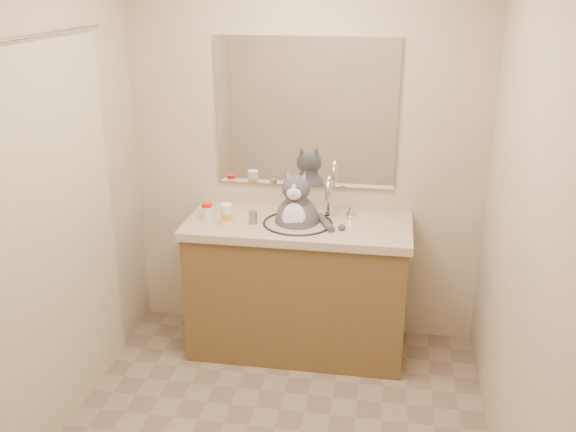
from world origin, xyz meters
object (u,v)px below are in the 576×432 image
object	(u,v)px
cat	(297,220)
grey_canister	(253,217)
pill_bottle_redcap	(207,211)
pill_bottle_orange	(227,215)

from	to	relation	value
cat	grey_canister	size ratio (longest dim) A/B	6.82
pill_bottle_redcap	grey_canister	bearing A→B (deg)	-4.54
pill_bottle_orange	grey_canister	xyz separation A→B (m)	(0.15, 0.03, -0.02)
cat	pill_bottle_redcap	size ratio (longest dim) A/B	5.16
pill_bottle_redcap	grey_canister	distance (m)	0.29
cat	pill_bottle_redcap	distance (m)	0.54
pill_bottle_redcap	pill_bottle_orange	bearing A→B (deg)	-22.57
cat	pill_bottle_orange	bearing A→B (deg)	-164.39
cat	pill_bottle_orange	size ratio (longest dim) A/B	4.37
cat	pill_bottle_redcap	bearing A→B (deg)	-173.76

